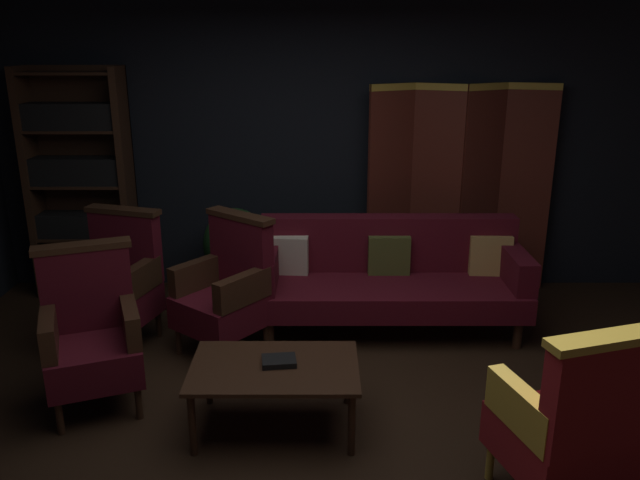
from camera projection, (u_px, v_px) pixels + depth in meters
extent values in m
plane|color=black|center=(320.00, 427.00, 3.90)|extent=(10.00, 10.00, 0.00)
cube|color=black|center=(319.00, 138.00, 5.80)|extent=(7.20, 0.10, 2.80)
cube|color=#5B2319|center=(388.00, 191.00, 5.76)|extent=(0.42, 0.24, 1.90)
cube|color=gold|center=(391.00, 87.00, 5.47)|extent=(0.43, 0.24, 0.06)
cube|color=#5B2319|center=(433.00, 190.00, 5.77)|extent=(0.44, 0.20, 1.90)
cube|color=gold|center=(439.00, 87.00, 5.49)|extent=(0.44, 0.21, 0.06)
cube|color=#5B2319|center=(478.00, 190.00, 5.80)|extent=(0.42, 0.25, 1.90)
cube|color=gold|center=(486.00, 86.00, 5.52)|extent=(0.42, 0.26, 0.06)
cube|color=#5B2319|center=(523.00, 189.00, 5.84)|extent=(0.45, 0.16, 1.90)
cube|color=gold|center=(533.00, 86.00, 5.56)|extent=(0.45, 0.17, 0.06)
cube|color=#382114|center=(31.00, 185.00, 5.65)|extent=(0.06, 0.32, 2.05)
cube|color=#382114|center=(125.00, 185.00, 5.65)|extent=(0.06, 0.32, 2.05)
cube|color=#382114|center=(84.00, 181.00, 5.79)|extent=(0.90, 0.02, 2.05)
cube|color=#382114|center=(90.00, 286.00, 5.95)|extent=(0.86, 0.30, 0.02)
cube|color=#382114|center=(84.00, 237.00, 5.80)|extent=(0.86, 0.30, 0.02)
cube|color=black|center=(82.00, 225.00, 5.74)|extent=(0.78, 0.22, 0.21)
cube|color=#382114|center=(78.00, 185.00, 5.65)|extent=(0.86, 0.30, 0.02)
cube|color=black|center=(76.00, 171.00, 5.59)|extent=(0.78, 0.22, 0.24)
cube|color=#382114|center=(72.00, 130.00, 5.50)|extent=(0.86, 0.30, 0.02)
cube|color=black|center=(69.00, 116.00, 5.45)|extent=(0.78, 0.22, 0.22)
cube|color=#382114|center=(65.00, 73.00, 5.36)|extent=(0.86, 0.30, 0.02)
cylinder|color=#382114|center=(268.00, 335.00, 4.86)|extent=(0.07, 0.07, 0.22)
cylinder|color=#382114|center=(515.00, 334.00, 4.87)|extent=(0.07, 0.07, 0.22)
cylinder|color=#382114|center=(273.00, 303.00, 5.43)|extent=(0.07, 0.07, 0.22)
cylinder|color=#382114|center=(495.00, 303.00, 5.44)|extent=(0.07, 0.07, 0.22)
cube|color=#4C0F19|center=(388.00, 294.00, 5.09)|extent=(2.10, 0.76, 0.20)
cube|color=#4C0F19|center=(386.00, 243.00, 5.28)|extent=(2.10, 0.18, 0.46)
cube|color=#4C0F19|center=(265.00, 267.00, 5.01)|extent=(0.16, 0.68, 0.26)
cube|color=#4C0F19|center=(513.00, 267.00, 5.02)|extent=(0.16, 0.68, 0.26)
cube|color=beige|center=(286.00, 256.00, 5.20)|extent=(0.35, 0.15, 0.34)
cube|color=#4C5123|center=(387.00, 256.00, 5.20)|extent=(0.34, 0.11, 0.34)
cube|color=tan|center=(488.00, 256.00, 5.20)|extent=(0.35, 0.16, 0.35)
cylinder|color=#382114|center=(190.00, 425.00, 3.58)|extent=(0.04, 0.04, 0.39)
cylinder|color=#382114|center=(350.00, 424.00, 3.59)|extent=(0.04, 0.04, 0.39)
cylinder|color=#382114|center=(206.00, 376.00, 4.10)|extent=(0.04, 0.04, 0.39)
cylinder|color=#382114|center=(346.00, 376.00, 4.10)|extent=(0.04, 0.04, 0.39)
cube|color=#382114|center=(272.00, 368.00, 3.78)|extent=(1.00, 0.64, 0.03)
cylinder|color=gold|center=(561.00, 445.00, 3.55)|extent=(0.04, 0.04, 0.22)
cylinder|color=gold|center=(488.00, 460.00, 3.42)|extent=(0.04, 0.04, 0.22)
cube|color=maroon|center=(557.00, 441.00, 3.20)|extent=(0.70, 0.70, 0.24)
cube|color=maroon|center=(598.00, 397.00, 2.87)|extent=(0.57, 0.28, 0.54)
cube|color=gold|center=(607.00, 339.00, 2.79)|extent=(0.61, 0.30, 0.04)
cube|color=gold|center=(602.00, 394.00, 3.20)|extent=(0.23, 0.50, 0.22)
cube|color=gold|center=(520.00, 409.00, 3.07)|extent=(0.23, 0.50, 0.22)
cylinder|color=#382114|center=(70.00, 341.00, 4.75)|extent=(0.04, 0.04, 0.22)
cylinder|color=#382114|center=(123.00, 350.00, 4.63)|extent=(0.04, 0.04, 0.22)
cylinder|color=#382114|center=(107.00, 317.00, 5.17)|extent=(0.04, 0.04, 0.22)
cylinder|color=#382114|center=(157.00, 324.00, 5.05)|extent=(0.04, 0.04, 0.22)
cube|color=#4C0F19|center=(112.00, 305.00, 4.83)|extent=(0.70, 0.70, 0.24)
cube|color=#4C0F19|center=(124.00, 247.00, 4.92)|extent=(0.57, 0.28, 0.54)
cube|color=#382114|center=(120.00, 211.00, 4.83)|extent=(0.61, 0.30, 0.04)
cube|color=#382114|center=(81.00, 273.00, 4.83)|extent=(0.23, 0.50, 0.22)
cube|color=#382114|center=(137.00, 280.00, 4.69)|extent=(0.23, 0.50, 0.22)
cylinder|color=#382114|center=(57.00, 418.00, 3.80)|extent=(0.04, 0.04, 0.22)
cylinder|color=#382114|center=(137.00, 403.00, 3.95)|extent=(0.04, 0.04, 0.22)
cylinder|color=#382114|center=(58.00, 381.00, 4.21)|extent=(0.04, 0.04, 0.22)
cylinder|color=#382114|center=(130.00, 369.00, 4.36)|extent=(0.04, 0.04, 0.22)
cube|color=#4C0F19|center=(92.00, 360.00, 4.01)|extent=(0.72, 0.72, 0.24)
cube|color=#4C0F19|center=(84.00, 289.00, 4.09)|extent=(0.57, 0.31, 0.54)
cube|color=#382114|center=(79.00, 247.00, 4.01)|extent=(0.61, 0.33, 0.04)
cube|color=#382114|center=(47.00, 333.00, 3.86)|extent=(0.26, 0.50, 0.22)
cube|color=#382114|center=(128.00, 321.00, 4.02)|extent=(0.26, 0.50, 0.22)
cylinder|color=#382114|center=(177.00, 341.00, 4.76)|extent=(0.04, 0.04, 0.22)
cylinder|color=#382114|center=(219.00, 359.00, 4.49)|extent=(0.04, 0.04, 0.22)
cylinder|color=#382114|center=(222.00, 320.00, 5.10)|extent=(0.04, 0.04, 0.22)
cylinder|color=#382114|center=(264.00, 336.00, 4.83)|extent=(0.04, 0.04, 0.22)
cube|color=#4C0F19|center=(219.00, 311.00, 4.72)|extent=(0.79, 0.79, 0.24)
cube|color=#4C0F19|center=(239.00, 253.00, 4.78)|extent=(0.51, 0.44, 0.54)
cube|color=#382114|center=(238.00, 216.00, 4.69)|extent=(0.55, 0.48, 0.04)
cube|color=#382114|center=(196.00, 275.00, 4.80)|extent=(0.38, 0.45, 0.22)
cube|color=#382114|center=(241.00, 290.00, 4.51)|extent=(0.38, 0.45, 0.22)
cylinder|color=brown|center=(235.00, 286.00, 5.74)|extent=(0.28, 0.28, 0.28)
ellipsoid|color=#193D19|center=(233.00, 244.00, 5.61)|extent=(0.56, 0.56, 0.65)
cube|color=black|center=(277.00, 361.00, 3.79)|extent=(0.22, 0.17, 0.03)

